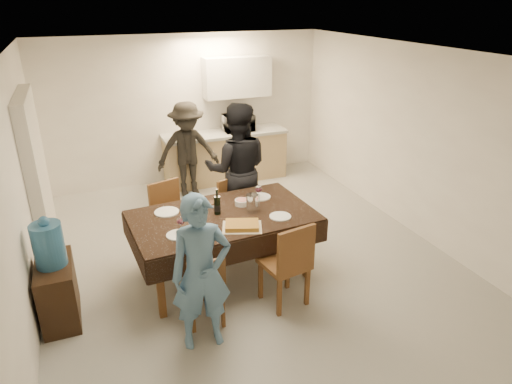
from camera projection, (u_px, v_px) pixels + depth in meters
The scene contains 33 objects.
floor at pixel (246, 254), 6.09m from camera, with size 5.00×6.00×0.02m, color #A2A39E.
ceiling at pixel (244, 52), 5.05m from camera, with size 5.00×6.00×0.02m, color white.
wall_back at pixel (187, 110), 8.13m from camera, with size 5.00×0.02×2.60m, color white.
wall_front at pixel (403, 305), 3.01m from camera, with size 5.00×0.02×2.60m, color white.
wall_left at pixel (19, 193), 4.73m from camera, with size 0.02×6.00×2.60m, color white.
wall_right at pixel (411, 141), 6.42m from camera, with size 0.02×6.00×2.60m, color white.
stub_partition at pixel (37, 175), 5.88m from camera, with size 0.15×1.40×2.10m, color beige.
kitchen_base_cabinet at pixel (226, 157), 8.41m from camera, with size 2.20×0.60×0.86m, color tan.
kitchen_worktop at pixel (225, 134), 8.23m from camera, with size 2.24×0.64×0.05m, color #A0A19C.
upper_cabinet at pixel (237, 77), 8.06m from camera, with size 1.20×0.34×0.70m, color silver.
dining_table at pixel (223, 218), 5.34m from camera, with size 2.18×1.36×0.82m.
chair_near_left at pixel (206, 283), 4.59m from camera, with size 0.42×0.42×0.45m.
chair_near_right at pixel (288, 258), 4.84m from camera, with size 0.53×0.54×0.55m.
chair_far_left at pixel (174, 215), 5.83m from camera, with size 0.55×0.56×0.52m.
chair_far_right at pixel (240, 208), 6.16m from camera, with size 0.54×0.56×0.48m.
console at pixel (58, 292), 4.76m from camera, with size 0.36×0.72×0.67m, color black.
water_jug at pixel (48, 245), 4.54m from camera, with size 0.30×0.30×0.46m, color teal.
wine_bottle at pixel (217, 202), 5.29m from camera, with size 0.08×0.08×0.31m, color black, non-canonical shape.
water_pitcher at pixel (252, 203), 5.36m from camera, with size 0.14×0.14×0.22m, color white.
savoury_tart at pixel (242, 225), 5.03m from camera, with size 0.43×0.32×0.05m, color #C08D38.
salad_bowl at pixel (242, 202), 5.57m from camera, with size 0.17×0.17×0.07m, color white.
mushroom_dish at pixel (212, 205), 5.55m from camera, with size 0.18×0.18×0.03m, color white.
wine_glass_a at pixel (181, 224), 4.89m from camera, with size 0.09×0.09×0.20m, color white, non-canonical shape.
wine_glass_b at pixel (259, 192), 5.69m from camera, with size 0.09×0.09×0.20m, color white, non-canonical shape.
wine_glass_c at pixel (199, 200), 5.48m from camera, with size 0.08×0.08×0.19m, color white, non-canonical shape.
plate_near_left at pixel (178, 235), 4.87m from camera, with size 0.25×0.25×0.01m, color white.
plate_near_right at pixel (280, 216), 5.27m from camera, with size 0.25×0.25×0.01m, color white.
plate_far_left at pixel (167, 212), 5.38m from camera, with size 0.29×0.29×0.02m, color white.
plate_far_right at pixel (261, 197), 5.79m from camera, with size 0.25×0.25×0.01m, color white.
microwave at pixel (238, 123), 8.24m from camera, with size 0.53×0.36×0.30m, color silver.
person_near at pixel (201, 273), 4.26m from camera, with size 0.58×0.38×1.58m, color #5680A8.
person_far at pixel (237, 170), 6.36m from camera, with size 0.92×0.71×1.89m, color black.
person_kitchen at pixel (188, 150), 7.60m from camera, with size 1.04×0.60×1.61m, color black.
Camera 1 is at (-1.81, -4.93, 3.18)m, focal length 32.00 mm.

